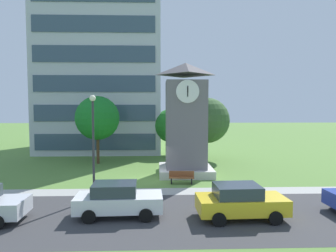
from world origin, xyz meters
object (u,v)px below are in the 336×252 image
Objects in this scene: parked_car_yellow at (240,201)px; tree_near_tower at (207,120)px; street_lamp at (93,135)px; tree_by_building at (97,118)px; parked_car_white at (118,199)px; clock_tower at (186,126)px; tree_streetside at (171,126)px; park_bench at (182,177)px.

tree_near_tower is at bearing 86.60° from parked_car_yellow.
street_lamp is 15.55m from tree_near_tower.
parked_car_yellow is (-0.96, -16.24, -3.22)m from tree_near_tower.
tree_by_building is (-1.98, 11.28, 0.60)m from street_lamp.
parked_car_white and parked_car_yellow have the same top height.
street_lamp is (-6.05, -6.48, -0.17)m from clock_tower.
clock_tower is at bearing 100.25° from parked_car_yellow.
parked_car_white is at bearing -58.17° from street_lamp.
parked_car_yellow is at bearing -23.61° from street_lamp.
park_bench is at bearing -89.16° from tree_streetside.
street_lamp is 16.95m from tree_streetside.
tree_near_tower reaches higher than parked_car_yellow.
park_bench is at bearing -100.33° from clock_tower.
tree_by_building is at bearing 133.46° from park_bench.
street_lamp reaches higher than parked_car_white.
tree_near_tower is 16.59m from parked_car_yellow.
tree_streetside is (7.29, 4.82, -1.05)m from tree_by_building.
tree_by_building is at bearing 99.98° from street_lamp.
parked_car_yellow is at bearing -56.24° from tree_by_building.
tree_by_building reaches higher than parked_car_yellow.
parked_car_yellow is (2.54, -19.53, -2.49)m from tree_streetside.
parked_car_white is (-3.50, -19.01, -2.49)m from tree_streetside.
clock_tower is 1.40× the size of tree_near_tower.
clock_tower is at bearing -30.85° from tree_by_building.
tree_by_building is at bearing -146.54° from tree_streetside.
parked_car_white is at bearing -114.33° from clock_tower.
park_bench is at bearing 109.05° from parked_car_yellow.
tree_streetside is (-0.19, 12.71, 2.89)m from park_bench.
street_lamp is at bearing -133.07° from clock_tower.
tree_by_building is at bearing -171.90° from tree_near_tower.
tree_streetside is at bearing 94.46° from clock_tower.
park_bench is at bearing -109.39° from tree_near_tower.
clock_tower is at bearing 65.67° from parked_car_white.
clock_tower is 4.91× the size of park_bench.
tree_near_tower reaches higher than parked_car_white.
clock_tower is 2.06× the size of parked_car_yellow.
park_bench is 10.63m from tree_near_tower.
parked_car_white is at bearing -75.04° from tree_by_building.
tree_near_tower is (2.75, 6.34, 0.12)m from clock_tower.
tree_streetside is (-0.75, 9.62, -0.61)m from clock_tower.
street_lamp is at bearing 156.39° from parked_car_yellow.
street_lamp is at bearing -80.02° from tree_by_building.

